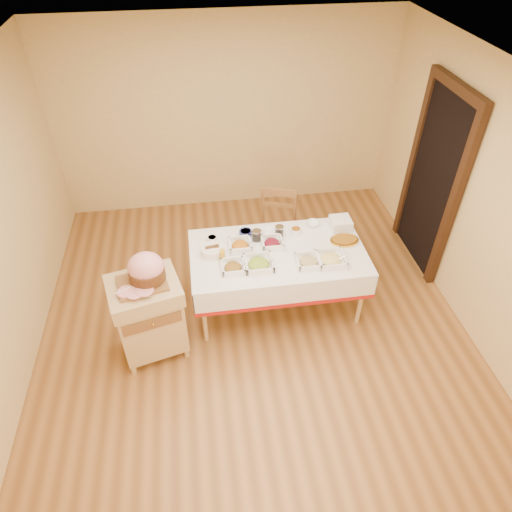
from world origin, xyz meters
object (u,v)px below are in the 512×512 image
at_px(dining_chair, 277,230).
at_px(bread_basket, 212,251).
at_px(butcher_cart, 149,314).
at_px(dining_table, 277,263).
at_px(preserve_jar_right, 279,231).
at_px(mustard_bottle, 223,255).
at_px(preserve_jar_left, 257,236).
at_px(plate_stack, 340,223).
at_px(ham_on_board, 146,271).
at_px(brass_platter, 344,240).

relative_size(dining_chair, bread_basket, 4.23).
relative_size(butcher_cart, dining_chair, 0.92).
height_order(dining_table, preserve_jar_right, preserve_jar_right).
bearing_deg(mustard_bottle, preserve_jar_left, 35.93).
xyz_separation_m(butcher_cart, plate_stack, (2.10, 0.77, 0.30)).
xyz_separation_m(butcher_cart, ham_on_board, (0.05, 0.04, 0.52)).
bearing_deg(preserve_jar_left, plate_stack, 4.88).
xyz_separation_m(mustard_bottle, plate_stack, (1.33, 0.36, -0.01)).
height_order(dining_chair, ham_on_board, ham_on_board).
xyz_separation_m(ham_on_board, brass_platter, (2.03, 0.49, -0.26)).
height_order(dining_chair, bread_basket, dining_chair).
distance_m(dining_table, bread_basket, 0.71).
relative_size(preserve_jar_left, brass_platter, 0.40).
relative_size(dining_table, plate_stack, 8.34).
xyz_separation_m(butcher_cart, bread_basket, (0.67, 0.52, 0.29)).
bearing_deg(preserve_jar_left, mustard_bottle, -144.07).
bearing_deg(preserve_jar_right, mustard_bottle, -153.08).
distance_m(dining_table, preserve_jar_right, 0.35).
xyz_separation_m(mustard_bottle, brass_platter, (1.31, 0.12, -0.05)).
height_order(ham_on_board, preserve_jar_left, ham_on_board).
bearing_deg(brass_platter, plate_stack, 84.13).
bearing_deg(brass_platter, dining_chair, 134.01).
bearing_deg(butcher_cart, dining_chair, 38.30).
distance_m(dining_chair, preserve_jar_right, 0.52).
distance_m(butcher_cart, dining_chair, 1.86).
relative_size(dining_chair, ham_on_board, 2.15).
distance_m(mustard_bottle, brass_platter, 1.32).
xyz_separation_m(bread_basket, plate_stack, (1.43, 0.25, 0.02)).
xyz_separation_m(ham_on_board, preserve_jar_right, (1.36, 0.70, -0.23)).
bearing_deg(plate_stack, dining_table, -158.13).
bearing_deg(plate_stack, brass_platter, -95.87).
xyz_separation_m(dining_chair, bread_basket, (-0.79, -0.63, 0.29)).
height_order(butcher_cart, preserve_jar_left, butcher_cart).
relative_size(preserve_jar_right, brass_platter, 0.39).
distance_m(plate_stack, brass_platter, 0.25).
distance_m(preserve_jar_right, plate_stack, 0.69).
xyz_separation_m(butcher_cart, brass_platter, (2.07, 0.52, 0.26)).
relative_size(preserve_jar_right, plate_stack, 0.55).
bearing_deg(plate_stack, preserve_jar_right, -177.02).
height_order(ham_on_board, brass_platter, ham_on_board).
relative_size(preserve_jar_left, bread_basket, 0.53).
bearing_deg(butcher_cart, brass_platter, 14.19).
bearing_deg(butcher_cart, preserve_jar_right, 27.51).
distance_m(dining_chair, plate_stack, 0.81).
height_order(dining_chair, mustard_bottle, dining_chair).
height_order(ham_on_board, mustard_bottle, ham_on_board).
xyz_separation_m(dining_chair, preserve_jar_right, (-0.06, -0.42, 0.30)).
distance_m(ham_on_board, mustard_bottle, 0.83).
xyz_separation_m(butcher_cart, preserve_jar_left, (1.15, 0.69, 0.30)).
distance_m(butcher_cart, ham_on_board, 0.53).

